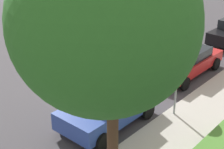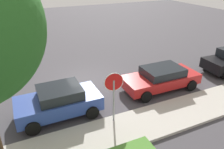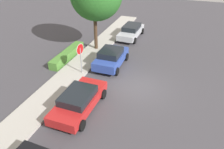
# 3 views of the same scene
# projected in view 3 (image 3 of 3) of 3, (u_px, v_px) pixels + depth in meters

# --- Properties ---
(ground_plane) EXTENTS (60.00, 60.00, 0.00)m
(ground_plane) POSITION_uv_depth(u_px,v_px,m) (138.00, 86.00, 15.62)
(ground_plane) COLOR #423F44
(sidewalk_curb) EXTENTS (32.00, 2.17, 0.14)m
(sidewalk_curb) POSITION_uv_depth(u_px,v_px,m) (72.00, 73.00, 17.11)
(sidewalk_curb) COLOR #B2ADA3
(sidewalk_curb) RESTS_ON ground_plane
(stop_sign) EXTENTS (0.83, 0.14, 2.54)m
(stop_sign) POSITION_uv_depth(u_px,v_px,m) (80.00, 54.00, 16.20)
(stop_sign) COLOR gray
(stop_sign) RESTS_ON ground_plane
(parked_car_blue) EXTENTS (3.92, 2.10, 1.46)m
(parked_car_blue) POSITION_uv_depth(u_px,v_px,m) (111.00, 57.00, 17.90)
(parked_car_blue) COLOR #2D479E
(parked_car_blue) RESTS_ON ground_plane
(parked_car_red) EXTENTS (4.52, 2.12, 1.32)m
(parked_car_red) POSITION_uv_depth(u_px,v_px,m) (79.00, 100.00, 13.13)
(parked_car_red) COLOR red
(parked_car_red) RESTS_ON ground_plane
(parked_car_silver) EXTENTS (4.55, 2.07, 1.35)m
(parked_car_silver) POSITION_uv_depth(u_px,v_px,m) (131.00, 31.00, 23.40)
(parked_car_silver) COLOR silver
(parked_car_silver) RESTS_ON ground_plane
(front_yard_hedge) EXTENTS (4.75, 0.80, 0.70)m
(front_yard_hedge) POSITION_uv_depth(u_px,v_px,m) (68.00, 55.00, 19.24)
(front_yard_hedge) COLOR #4C8433
(front_yard_hedge) RESTS_ON ground_plane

